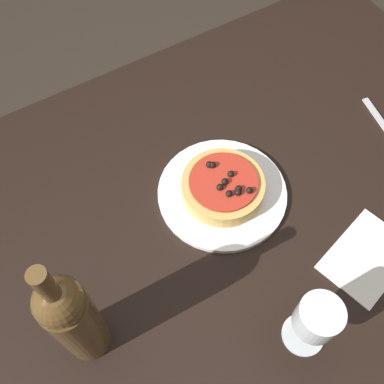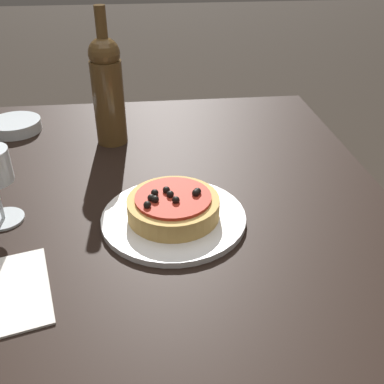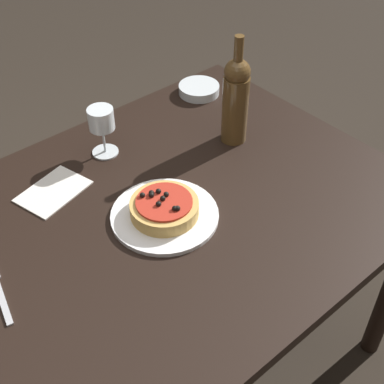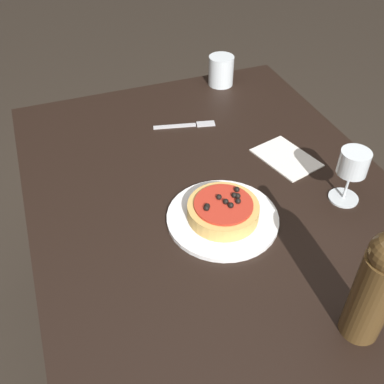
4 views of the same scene
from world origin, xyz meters
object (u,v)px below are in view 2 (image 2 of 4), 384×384
at_px(dining_table, 165,267).
at_px(dinner_plate, 174,218).
at_px(pizza, 173,206).
at_px(side_bowl, 15,126).
at_px(wine_bottle, 108,89).

xyz_separation_m(dining_table, dinner_plate, (-0.04, 0.02, 0.09)).
relative_size(pizza, side_bowl, 1.27).
bearing_deg(wine_bottle, dinner_plate, 19.35).
distance_m(dinner_plate, side_bowl, 0.60).
xyz_separation_m(dinner_plate, side_bowl, (-0.46, -0.39, 0.01)).
xyz_separation_m(dining_table, side_bowl, (-0.50, -0.37, 0.10)).
height_order(dinner_plate, side_bowl, side_bowl).
xyz_separation_m(pizza, wine_bottle, (-0.37, -0.13, 0.11)).
bearing_deg(dinner_plate, wine_bottle, -160.65).
relative_size(wine_bottle, side_bowl, 2.41).
relative_size(dining_table, pizza, 7.88).
xyz_separation_m(dining_table, wine_bottle, (-0.40, -0.11, 0.22)).
height_order(dining_table, dinner_plate, dinner_plate).
bearing_deg(dining_table, pizza, 148.95).
relative_size(dinner_plate, side_bowl, 2.01).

